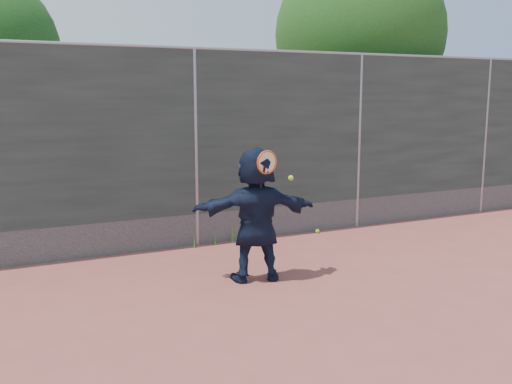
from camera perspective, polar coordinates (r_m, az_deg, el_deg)
name	(u,v)px	position (r m, az deg, el deg)	size (l,w,h in m)	color
ground	(313,326)	(5.99, 5.73, -13.17)	(80.00, 80.00, 0.00)	#9E4C42
player	(256,214)	(7.13, 0.00, -2.24)	(1.57, 0.50, 1.70)	black
ball_ground	(317,231)	(9.75, 6.17, -3.92)	(0.07, 0.07, 0.07)	#A6D42F
fence	(196,144)	(8.73, -6.04, 4.80)	(20.00, 0.06, 3.03)	#38423D
swing_action	(269,165)	(6.88, 1.31, 2.67)	(0.53, 0.13, 0.51)	#D84C14
tree_right	(365,40)	(12.96, 10.83, 14.74)	(3.78, 3.60, 5.39)	#382314
weed_clump	(218,236)	(8.97, -3.85, -4.43)	(0.68, 0.07, 0.30)	#387226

